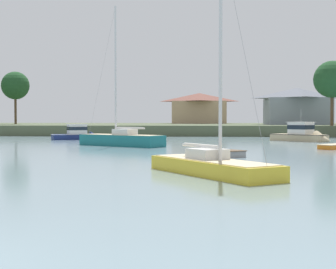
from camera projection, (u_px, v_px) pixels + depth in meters
name	position (u px, v px, depth m)	size (l,w,h in m)	color
far_shore_bank	(170.00, 128.00, 99.31)	(236.48, 43.31, 1.67)	#4C563D
cruiser_navy	(80.00, 136.00, 67.05)	(6.89, 4.70, 3.59)	navy
dinghy_grey	(222.00, 154.00, 37.83)	(3.63, 4.08, 0.69)	gray
cruiser_sand	(305.00, 137.00, 61.78)	(7.37, 7.30, 4.90)	tan
sailboat_teal	(121.00, 143.00, 51.59)	(9.45, 7.28, 15.12)	#196B70
dinghy_orange	(335.00, 147.00, 46.66)	(3.73, 3.69, 0.61)	orange
sailboat_yellow	(212.00, 170.00, 25.47)	(6.75, 8.52, 12.32)	gold
mooring_buoy_green	(276.00, 137.00, 72.29)	(0.39, 0.39, 0.44)	#1E8C47
shore_tree_inland_c	(15.00, 86.00, 99.47)	(5.50, 5.50, 10.34)	brown
shore_tree_left_mid	(332.00, 79.00, 77.77)	(5.71, 5.71, 10.03)	brown
cottage_behind_trees	(297.00, 106.00, 91.69)	(11.79, 10.72, 6.66)	gray
cottage_near_water	(199.00, 108.00, 109.18)	(12.28, 10.52, 6.57)	tan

